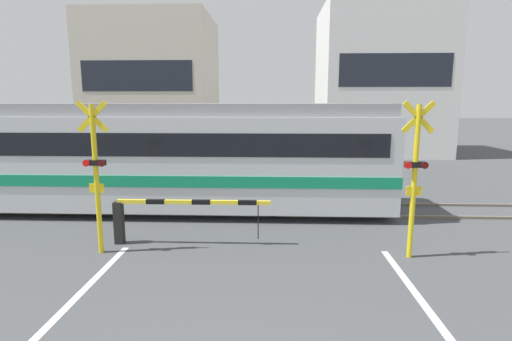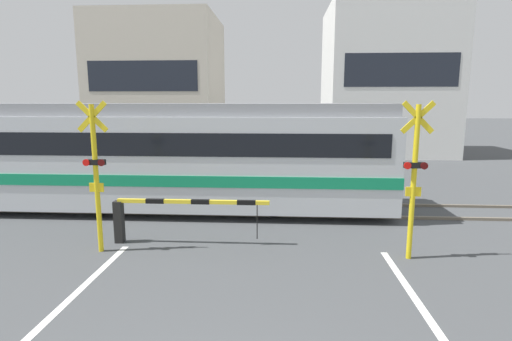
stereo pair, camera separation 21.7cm
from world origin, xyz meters
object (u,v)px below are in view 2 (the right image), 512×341
Objects in this scene: crossing_barrier_far at (324,172)px; crossing_signal_left at (96,170)px; commuter_train at (94,153)px; crossing_signal_right at (414,174)px; pedestrian at (254,157)px; crossing_barrier_near at (158,212)px.

crossing_barrier_far is 8.53m from crossing_signal_left.
crossing_signal_right is (8.66, -3.71, 0.10)m from commuter_train.
pedestrian reaches higher than crossing_barrier_far.
commuter_train reaches higher than crossing_barrier_near.
crossing_barrier_far is 3.61m from pedestrian.
pedestrian reaches higher than crossing_barrier_near.
crossing_barrier_near is 7.25m from crossing_barrier_far.
crossing_barrier_far is at bearing 47.89° from crossing_signal_left.
crossing_signal_left is at bearing -132.11° from crossing_barrier_far.
crossing_signal_left reaches higher than commuter_train.
commuter_train is at bearing 116.03° from crossing_signal_left.
crossing_barrier_near is at bearing 27.02° from crossing_signal_left.
crossing_signal_right is at bearing -23.19° from commuter_train.
crossing_barrier_near is (2.98, -3.11, -0.99)m from commuter_train.
pedestrian is (1.75, 8.02, 0.22)m from crossing_barrier_near.
commuter_train is 4.95× the size of crossing_barrier_near.
crossing_signal_left is (-1.17, -0.60, 1.09)m from crossing_barrier_near.
pedestrian is (-3.92, 8.61, -0.87)m from crossing_signal_right.
commuter_train reaches higher than pedestrian.
crossing_signal_right reaches higher than crossing_barrier_near.
crossing_barrier_near is 1.10× the size of crossing_signal_left.
commuter_train is at bearing 133.78° from crossing_barrier_near.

